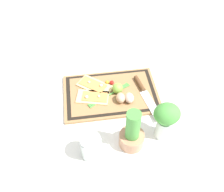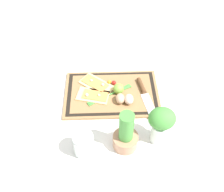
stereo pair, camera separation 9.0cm
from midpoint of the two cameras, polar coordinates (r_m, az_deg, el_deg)
name	(u,v)px [view 1 (the left image)]	position (r m, az deg, el deg)	size (l,w,h in m)	color
ground_plane	(111,95)	(1.33, -2.18, 0.20)	(6.00, 6.00, 0.00)	white
cutting_board	(111,94)	(1.32, -2.19, 0.44)	(0.47, 0.31, 0.02)	#997047
pizza_slice_near	(95,86)	(1.34, -5.74, 2.18)	(0.19, 0.18, 0.02)	#DBBC7F
pizza_slice_far	(93,97)	(1.29, -6.14, -0.32)	(0.17, 0.12, 0.02)	#DBBC7F
knife	(143,90)	(1.32, 4.86, 1.23)	(0.09, 0.29, 0.02)	silver
egg_brown	(121,98)	(1.26, -0.16, -0.47)	(0.04, 0.06, 0.04)	tan
egg_pink	(129,98)	(1.26, 1.74, -0.48)	(0.04, 0.06, 0.04)	beige
lime	(117,88)	(1.30, -0.79, 1.76)	(0.05, 0.05, 0.05)	#7FB742
cherry_tomato_red	(112,83)	(1.34, -1.96, 2.87)	(0.02, 0.02, 0.02)	red
cherry_tomato_yellow	(107,82)	(1.35, -3.00, 2.92)	(0.02, 0.02, 0.02)	gold
scallion_bunch	(109,95)	(1.30, -2.58, 0.19)	(0.23, 0.14, 0.01)	#47933D
herb_pot	(132,134)	(1.10, 2.04, -8.38)	(0.11, 0.11, 0.21)	#AD7A5B
sauce_jar	(91,147)	(1.10, -6.97, -11.13)	(0.09, 0.09, 0.11)	silver
herb_glass	(166,119)	(1.10, 9.33, -5.04)	(0.11, 0.10, 0.20)	silver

